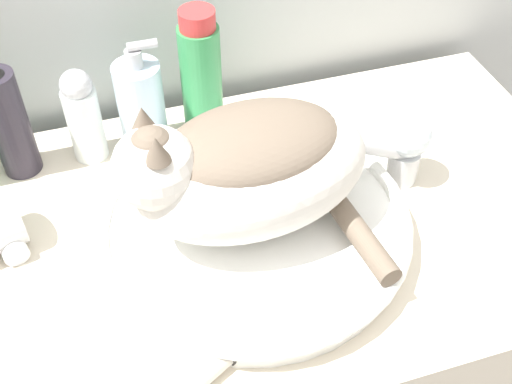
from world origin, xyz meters
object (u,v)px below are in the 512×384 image
shampoo_bottle_tall (201,78)px  faucet (403,144)px  hairspray_can_black (8,122)px  cat (245,166)px  soap_pump_bottle (141,105)px  deodorant_stick (83,115)px

shampoo_bottle_tall → faucet: bearing=-38.4°
faucet → hairspray_can_black: (-0.50, 0.18, 0.02)m
shampoo_bottle_tall → hairspray_can_black: (-0.27, 0.00, -0.02)m
cat → soap_pump_bottle: bearing=-73.6°
deodorant_stick → hairspray_can_black: bearing=180.0°
hairspray_can_black → shampoo_bottle_tall: bearing=-0.0°
hairspray_can_black → faucet: bearing=-20.1°
cat → deodorant_stick: size_ratio=2.12×
shampoo_bottle_tall → deodorant_stick: bearing=180.0°
faucet → soap_pump_bottle: 0.37m
soap_pump_bottle → deodorant_stick: soap_pump_bottle is taller
hairspray_can_black → deodorant_stick: bearing=0.0°
cat → soap_pump_bottle: cat is taller
shampoo_bottle_tall → hairspray_can_black: bearing=180.0°
deodorant_stick → soap_pump_bottle: bearing=0.0°
soap_pump_bottle → shampoo_bottle_tall: size_ratio=0.85×
faucet → deodorant_stick: 0.44m
faucet → deodorant_stick: size_ratio=0.89×
faucet → hairspray_can_black: 0.53m
cat → hairspray_can_black: size_ratio=1.69×
cat → faucet: cat is taller
cat → soap_pump_bottle: 0.25m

